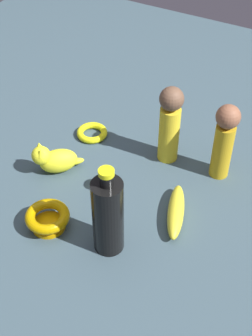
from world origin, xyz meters
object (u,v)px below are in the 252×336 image
(person_figure_child, at_px, (224,139))
(bowl, at_px, (48,218))
(nail_polish_jar, at_px, (104,183))
(bottle_tall, at_px, (108,215))
(banana, at_px, (176,211))
(cat_figurine, at_px, (54,159))
(bangle, at_px, (92,133))
(person_figure_adult, at_px, (170,123))

(person_figure_child, height_order, bowl, person_figure_child)
(nail_polish_jar, xyz_separation_m, person_figure_child, (-0.24, -0.19, 0.10))
(bottle_tall, bearing_deg, banana, -123.43)
(cat_figurine, relative_size, bottle_tall, 0.48)
(banana, height_order, bowl, bowl)
(nail_polish_jar, xyz_separation_m, bangle, (0.14, -0.17, -0.01))
(cat_figurine, bearing_deg, bottle_tall, 149.17)
(bottle_tall, distance_m, bangle, 0.41)
(nail_polish_jar, height_order, bowl, bowl)
(person_figure_adult, xyz_separation_m, bangle, (0.23, 0.02, -0.11))
(cat_figurine, xyz_separation_m, nail_polish_jar, (-0.15, -0.00, -0.02))
(bottle_tall, distance_m, bowl, 0.17)
(person_figure_child, xyz_separation_m, bowl, (0.29, 0.37, -0.09))
(cat_figurine, xyz_separation_m, bangle, (-0.01, -0.17, -0.03))
(bottle_tall, height_order, person_figure_child, bottle_tall)
(cat_figurine, distance_m, bowl, 0.19)
(person_figure_adult, relative_size, bottle_tall, 0.96)
(nail_polish_jar, distance_m, person_figure_adult, 0.23)
(banana, xyz_separation_m, bowl, (0.25, 0.17, 0.01))
(cat_figurine, height_order, bangle, cat_figurine)
(nail_polish_jar, distance_m, bowl, 0.18)
(banana, relative_size, bowl, 1.65)
(bowl, bearing_deg, banana, -146.09)
(nail_polish_jar, bearing_deg, banana, 179.98)
(banana, distance_m, nail_polish_jar, 0.20)
(bowl, bearing_deg, person_figure_child, -128.61)
(nail_polish_jar, relative_size, bowl, 0.39)
(bottle_tall, xyz_separation_m, person_figure_child, (-0.14, -0.35, 0.02))
(person_figure_child, bearing_deg, bangle, 3.43)
(cat_figurine, distance_m, bottle_tall, 0.30)
(bottle_tall, relative_size, bowl, 2.24)
(bottle_tall, relative_size, bangle, 2.65)
(banana, xyz_separation_m, person_figure_adult, (0.11, -0.19, 0.10))
(bangle, xyz_separation_m, person_figure_child, (-0.38, -0.02, 0.11))
(bangle, bearing_deg, banana, 153.22)
(cat_figurine, bearing_deg, nail_polish_jar, -179.20)
(cat_figurine, height_order, person_figure_child, person_figure_child)
(bottle_tall, distance_m, person_figure_child, 0.37)
(bangle, distance_m, person_figure_child, 0.39)
(person_figure_child, bearing_deg, person_figure_adult, 2.17)
(person_figure_adult, distance_m, bowl, 0.40)
(cat_figurine, xyz_separation_m, bottle_tall, (-0.25, 0.15, 0.06))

